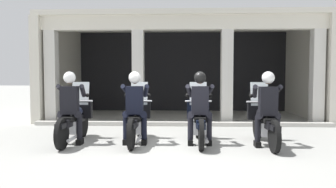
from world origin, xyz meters
TOP-DOWN VIEW (x-y plane):
  - ground_plane at (0.00, 3.00)m, footprint 80.00×80.00m
  - station_building at (0.33, 5.48)m, footprint 9.35×4.50m
  - kerb_strip at (0.33, 2.71)m, footprint 8.85×0.24m
  - motorcycle_far_left at (-2.10, 0.27)m, footprint 0.62×2.04m
  - police_officer_far_left at (-2.10, -0.01)m, footprint 0.63×0.61m
  - motorcycle_center_left at (-0.70, 0.33)m, footprint 0.62×2.04m
  - police_officer_center_left at (-0.70, 0.04)m, footprint 0.63×0.61m
  - motorcycle_center_right at (0.70, 0.31)m, footprint 0.62×2.04m
  - police_officer_center_right at (0.70, 0.03)m, footprint 0.63×0.61m
  - motorcycle_far_right at (2.10, 0.18)m, footprint 0.62×2.04m
  - police_officer_far_right at (2.10, -0.10)m, footprint 0.63×0.61m

SIDE VIEW (x-z plane):
  - ground_plane at x=0.00m, z-range 0.00..0.00m
  - kerb_strip at x=0.33m, z-range 0.00..0.12m
  - motorcycle_far_left at x=-2.10m, z-range -0.17..1.17m
  - motorcycle_center_left at x=-0.70m, z-range -0.17..1.17m
  - motorcycle_center_right at x=0.70m, z-range -0.17..1.17m
  - motorcycle_far_right at x=2.10m, z-range -0.17..1.17m
  - police_officer_far_left at x=-2.10m, z-range 0.15..1.73m
  - police_officer_center_left at x=-0.70m, z-range 0.15..1.73m
  - police_officer_center_right at x=0.70m, z-range 0.15..1.73m
  - police_officer_far_right at x=2.10m, z-range 0.15..1.73m
  - station_building at x=0.33m, z-range 0.44..3.94m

